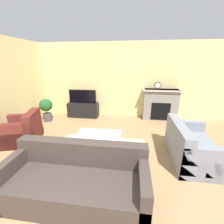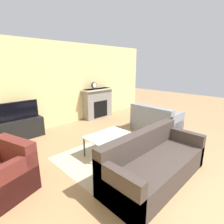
{
  "view_description": "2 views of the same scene",
  "coord_description": "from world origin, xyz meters",
  "px_view_note": "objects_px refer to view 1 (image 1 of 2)",
  "views": [
    {
      "loc": [
        0.72,
        -0.81,
        2.03
      ],
      "look_at": [
        0.25,
        2.53,
        0.89
      ],
      "focal_mm": 24.0,
      "sensor_mm": 36.0,
      "label": 1
    },
    {
      "loc": [
        -2.51,
        -0.5,
        1.97
      ],
      "look_at": [
        0.5,
        2.54,
        0.82
      ],
      "focal_mm": 28.0,
      "sensor_mm": 36.0,
      "label": 2
    }
  ],
  "objects_px": {
    "coffee_table": "(98,136)",
    "armchair_by_window": "(23,131)",
    "tv": "(83,96)",
    "mantel_clock": "(158,85)",
    "potted_plant": "(46,108)",
    "couch_loveseat": "(190,147)",
    "couch_sectional": "(77,181)"
  },
  "relations": [
    {
      "from": "tv",
      "to": "armchair_by_window",
      "type": "bearing_deg",
      "value": -114.57
    },
    {
      "from": "coffee_table",
      "to": "armchair_by_window",
      "type": "bearing_deg",
      "value": 174.5
    },
    {
      "from": "tv",
      "to": "mantel_clock",
      "type": "xyz_separation_m",
      "value": [
        2.7,
        0.12,
        0.45
      ]
    },
    {
      "from": "couch_loveseat",
      "to": "armchair_by_window",
      "type": "height_order",
      "value": "same"
    },
    {
      "from": "couch_sectional",
      "to": "couch_loveseat",
      "type": "distance_m",
      "value": 2.4
    },
    {
      "from": "tv",
      "to": "potted_plant",
      "type": "distance_m",
      "value": 1.33
    },
    {
      "from": "coffee_table",
      "to": "mantel_clock",
      "type": "bearing_deg",
      "value": 56.46
    },
    {
      "from": "tv",
      "to": "mantel_clock",
      "type": "relative_size",
      "value": 4.02
    },
    {
      "from": "armchair_by_window",
      "to": "tv",
      "type": "bearing_deg",
      "value": 138.34
    },
    {
      "from": "mantel_clock",
      "to": "potted_plant",
      "type": "bearing_deg",
      "value": -169.3
    },
    {
      "from": "armchair_by_window",
      "to": "mantel_clock",
      "type": "bearing_deg",
      "value": 103.92
    },
    {
      "from": "armchair_by_window",
      "to": "coffee_table",
      "type": "distance_m",
      "value": 2.08
    },
    {
      "from": "couch_loveseat",
      "to": "mantel_clock",
      "type": "bearing_deg",
      "value": 9.82
    },
    {
      "from": "couch_loveseat",
      "to": "armchair_by_window",
      "type": "bearing_deg",
      "value": 87.1
    },
    {
      "from": "couch_sectional",
      "to": "couch_loveseat",
      "type": "xyz_separation_m",
      "value": [
        2.05,
        1.24,
        0.0
      ]
    },
    {
      "from": "couch_loveseat",
      "to": "coffee_table",
      "type": "distance_m",
      "value": 2.01
    },
    {
      "from": "tv",
      "to": "couch_loveseat",
      "type": "bearing_deg",
      "value": -36.23
    },
    {
      "from": "potted_plant",
      "to": "tv",
      "type": "bearing_deg",
      "value": 28.12
    },
    {
      "from": "potted_plant",
      "to": "mantel_clock",
      "type": "xyz_separation_m",
      "value": [
        3.84,
        0.73,
        0.75
      ]
    },
    {
      "from": "couch_sectional",
      "to": "coffee_table",
      "type": "distance_m",
      "value": 1.26
    },
    {
      "from": "couch_sectional",
      "to": "potted_plant",
      "type": "height_order",
      "value": "couch_sectional"
    },
    {
      "from": "tv",
      "to": "mantel_clock",
      "type": "bearing_deg",
      "value": 2.48
    },
    {
      "from": "armchair_by_window",
      "to": "potted_plant",
      "type": "bearing_deg",
      "value": 170.24
    },
    {
      "from": "couch_sectional",
      "to": "mantel_clock",
      "type": "height_order",
      "value": "mantel_clock"
    },
    {
      "from": "potted_plant",
      "to": "coffee_table",
      "type": "bearing_deg",
      "value": -36.51
    },
    {
      "from": "tv",
      "to": "coffee_table",
      "type": "distance_m",
      "value": 2.56
    },
    {
      "from": "couch_sectional",
      "to": "couch_loveseat",
      "type": "relative_size",
      "value": 1.56
    },
    {
      "from": "tv",
      "to": "potted_plant",
      "type": "relative_size",
      "value": 1.25
    },
    {
      "from": "couch_loveseat",
      "to": "couch_sectional",
      "type": "bearing_deg",
      "value": 121.16
    },
    {
      "from": "mantel_clock",
      "to": "armchair_by_window",
      "type": "bearing_deg",
      "value": -148.99
    },
    {
      "from": "coffee_table",
      "to": "potted_plant",
      "type": "height_order",
      "value": "potted_plant"
    },
    {
      "from": "couch_loveseat",
      "to": "coffee_table",
      "type": "xyz_separation_m",
      "value": [
        -2.0,
        0.01,
        0.12
      ]
    }
  ]
}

